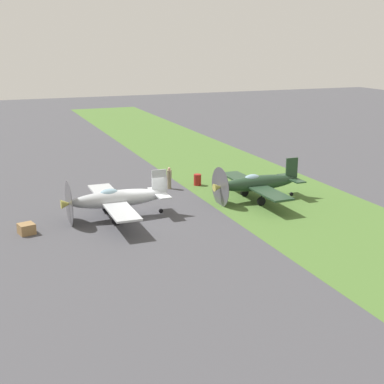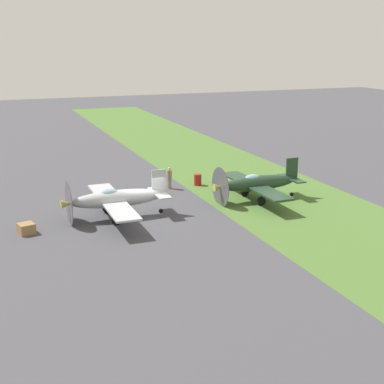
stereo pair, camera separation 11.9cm
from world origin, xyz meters
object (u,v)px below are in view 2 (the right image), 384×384
airplane_wingman (257,183)px  fuel_drum (198,180)px  ground_crew_chief (169,177)px  supply_crate (26,229)px  airplane_lead (116,199)px

airplane_wingman → fuel_drum: (5.55, 2.39, -0.83)m
fuel_drum → airplane_wingman: bearing=-156.7°
ground_crew_chief → supply_crate: ground_crew_chief is taller
ground_crew_chief → airplane_wingman: bearing=33.3°
airplane_wingman → ground_crew_chief: size_ratio=4.93×
airplane_lead → supply_crate: airplane_lead is taller
supply_crate → ground_crew_chief: bearing=-59.8°
fuel_drum → ground_crew_chief: bearing=94.3°
airplane_lead → airplane_wingman: size_ratio=1.03×
airplane_lead → ground_crew_chief: (5.71, -5.68, -0.41)m
supply_crate → airplane_wingman: bearing=-85.4°
airplane_lead → fuel_drum: airplane_lead is taller
airplane_wingman → fuel_drum: 6.10m
airplane_lead → ground_crew_chief: 8.06m
airplane_wingman → airplane_lead: bearing=91.5°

